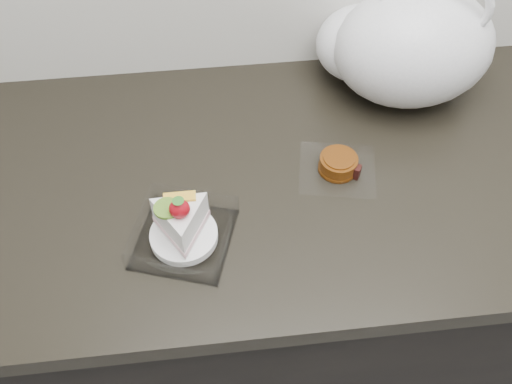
% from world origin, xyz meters
% --- Properties ---
extents(counter, '(2.04, 0.64, 0.90)m').
position_xyz_m(counter, '(0.00, 1.69, 0.45)').
color(counter, black).
rests_on(counter, ground).
extents(cake_tray, '(0.19, 0.19, 0.12)m').
position_xyz_m(cake_tray, '(-0.35, 1.56, 0.93)').
color(cake_tray, white).
rests_on(cake_tray, counter).
extents(mooncake_wrap, '(0.16, 0.15, 0.03)m').
position_xyz_m(mooncake_wrap, '(-0.06, 1.68, 0.91)').
color(mooncake_wrap, white).
rests_on(mooncake_wrap, counter).
extents(plastic_bag, '(0.39, 0.33, 0.28)m').
position_xyz_m(plastic_bag, '(0.09, 1.89, 1.01)').
color(plastic_bag, white).
rests_on(plastic_bag, counter).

